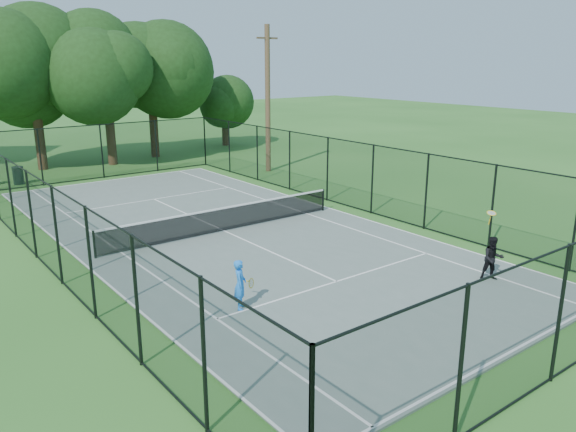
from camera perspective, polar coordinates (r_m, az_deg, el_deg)
ground at (r=21.75m, az=-6.45°, el=-1.68°), size 120.00×120.00×0.00m
tennis_court at (r=21.74m, az=-6.45°, el=-1.61°), size 11.00×24.00×0.06m
tennis_net at (r=21.59m, az=-6.49°, el=-0.22°), size 10.08×0.08×0.95m
fence at (r=21.35m, az=-6.57°, el=2.16°), size 13.10×26.10×3.00m
tree_near_left at (r=36.61m, az=-24.53°, el=12.72°), size 6.77×6.77×8.83m
tree_near_mid at (r=36.85m, az=-17.99°, el=12.92°), size 6.40×6.40×8.37m
tree_near_right at (r=39.12m, az=-13.85°, el=14.39°), size 6.68×6.68×9.23m
tree_far_right at (r=43.71m, az=-6.45°, el=11.47°), size 4.06×4.06×5.37m
trash_bin_right at (r=33.16m, az=-25.73°, el=3.74°), size 0.58×0.58×0.95m
utility_pole at (r=33.04m, az=-2.07°, el=11.80°), size 1.40×0.30×8.32m
player_blue at (r=14.91m, az=-4.88°, el=-6.94°), size 0.86×0.59×1.36m
player_black at (r=17.81m, az=20.09°, el=-4.05°), size 0.86×0.92×2.02m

